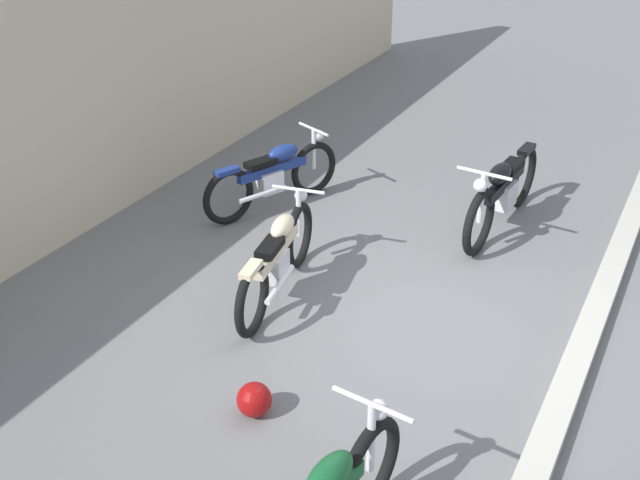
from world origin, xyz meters
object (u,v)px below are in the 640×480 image
(helmet, at_px, (254,400))
(motorcycle_cream, at_px, (278,258))
(motorcycle_blue, at_px, (274,176))
(motorcycle_black, at_px, (502,192))

(helmet, relative_size, motorcycle_cream, 0.14)
(motorcycle_cream, height_order, motorcycle_blue, motorcycle_cream)
(motorcycle_cream, relative_size, motorcycle_blue, 1.08)
(motorcycle_blue, bearing_deg, helmet, -129.02)
(motorcycle_black, bearing_deg, helmet, -7.10)
(motorcycle_cream, bearing_deg, motorcycle_black, -42.31)
(motorcycle_cream, bearing_deg, motorcycle_blue, 21.82)
(motorcycle_blue, bearing_deg, motorcycle_cream, -125.37)
(motorcycle_blue, distance_m, motorcycle_black, 2.72)
(motorcycle_cream, xyz_separation_m, motorcycle_black, (2.46, -1.55, 0.03))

